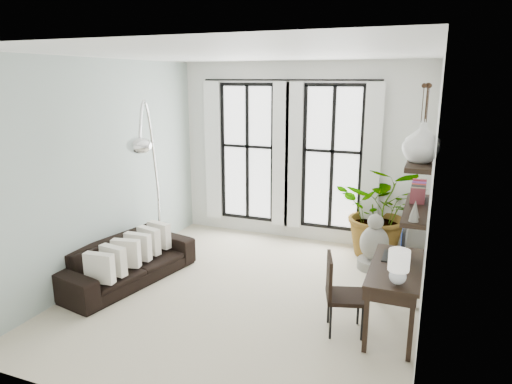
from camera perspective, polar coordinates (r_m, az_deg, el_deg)
The scene contains 16 objects.
floor at distance 6.47m, azimuth -1.19°, elevation -12.71°, with size 5.00×5.00×0.00m, color beige.
ceiling at distance 5.78m, azimuth -1.35°, elevation 16.91°, with size 5.00×5.00×0.00m, color white.
wall_left at distance 7.08m, azimuth -18.32°, elevation 2.67°, with size 5.00×5.00×0.00m, color #A0B3AB.
wall_right at distance 5.48m, azimuth 20.99°, elevation -0.75°, with size 5.00×5.00×0.00m, color white.
wall_back at distance 8.24m, azimuth 5.49°, elevation 4.84°, with size 4.50×4.50×0.00m, color white.
windows at distance 8.24m, azimuth 4.01°, elevation 4.58°, with size 3.26×0.13×2.65m.
wall_shelves at distance 5.33m, azimuth 19.58°, elevation 0.39°, with size 0.25×1.30×0.60m.
sofa at distance 7.01m, azimuth -15.79°, elevation -8.32°, with size 2.11×0.82×0.62m, color black.
throw_pillows at distance 6.88m, azimuth -15.22°, elevation -6.98°, with size 0.40×1.52×0.40m.
plant at distance 7.80m, azimuth 15.39°, elevation -2.30°, with size 1.41×1.22×1.56m, color #2D7228.
desk at distance 5.56m, azimuth 16.99°, elevation -9.55°, with size 0.57×1.36×1.19m.
desk_chair at distance 5.48m, azimuth 10.28°, elevation -11.87°, with size 0.55×0.55×0.94m.
arc_lamp at distance 6.93m, azimuth -13.41°, elevation 6.13°, with size 0.77×1.34×2.62m.
buddha at distance 7.37m, azimuth 14.54°, elevation -6.54°, with size 0.49×0.49×0.89m.
vase_a at distance 4.95m, azimuth 19.95°, elevation 5.72°, with size 0.37×0.37×0.38m, color white.
vase_b at distance 5.35m, azimuth 20.11°, elevation 6.27°, with size 0.37×0.37×0.38m, color white.
Camera 1 is at (2.24, -5.32, 2.92)m, focal length 32.00 mm.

